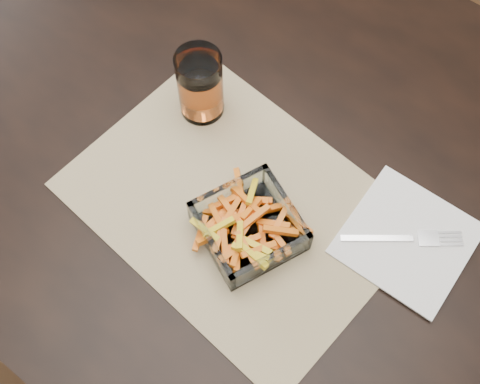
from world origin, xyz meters
name	(u,v)px	position (x,y,z in m)	size (l,w,h in m)	color
dining_table	(219,149)	(0.00, 0.00, 0.66)	(1.60, 0.90, 0.75)	black
placemat	(236,204)	(0.11, -0.10, 0.75)	(0.45, 0.33, 0.00)	tan
glass_bowl	(249,227)	(0.15, -0.12, 0.77)	(0.16, 0.16, 0.05)	white
tumbler	(200,87)	(-0.03, 0.00, 0.81)	(0.07, 0.07, 0.12)	white
napkin	(407,239)	(0.33, 0.00, 0.76)	(0.16, 0.16, 0.00)	white
fork	(406,238)	(0.33, 0.00, 0.76)	(0.14, 0.11, 0.00)	silver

